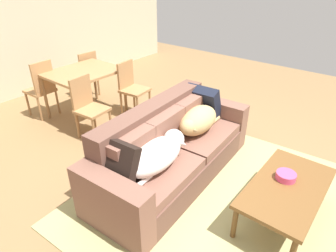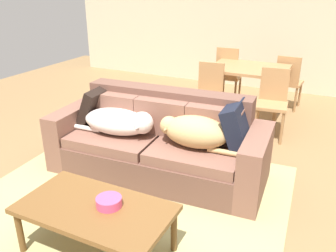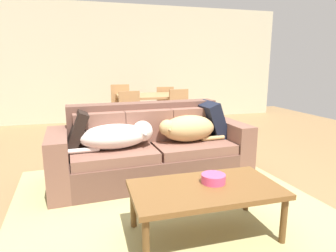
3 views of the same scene
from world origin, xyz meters
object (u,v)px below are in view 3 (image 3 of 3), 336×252
throw_pillow_by_right_arm (211,120)px  coffee_table (205,192)px  dining_chair_far_right (164,105)px  couch (150,150)px  dining_chair_far_left (120,106)px  bowl_on_coffee_table (213,179)px  dog_on_right_cushion (187,128)px  dining_chair_near_left (131,116)px  dining_chair_near_right (181,112)px  throw_pillow_by_left_arm (76,130)px  dining_table (147,99)px  dog_on_left_cushion (118,136)px

throw_pillow_by_right_arm → coffee_table: 1.59m
coffee_table → dining_chair_far_right: size_ratio=1.31×
throw_pillow_by_right_arm → dining_chair_far_right: throw_pillow_by_right_arm is taller
couch → dining_chair_far_left: dining_chair_far_left is taller
coffee_table → bowl_on_coffee_table: (0.09, 0.06, 0.08)m
dining_chair_far_right → dog_on_right_cushion: bearing=84.3°
coffee_table → dining_chair_far_left: dining_chair_far_left is taller
dining_chair_near_left → dining_chair_near_right: size_ratio=0.99×
dog_on_right_cushion → dining_chair_near_left: size_ratio=0.91×
throw_pillow_by_left_arm → dining_table: 2.45m
couch → dining_chair_near_right: dining_chair_near_right is taller
throw_pillow_by_left_arm → dining_chair_near_right: dining_chair_near_right is taller
dog_on_left_cushion → throw_pillow_by_right_arm: size_ratio=2.03×
dog_on_left_cushion → dining_chair_near_left: bearing=73.1°
throw_pillow_by_left_arm → bowl_on_coffee_table: (1.06, -1.26, -0.18)m
dog_on_right_cushion → throw_pillow_by_right_arm: (0.39, 0.18, 0.05)m
dining_chair_far_left → bowl_on_coffee_table: bearing=91.6°
dog_on_right_cushion → dining_chair_near_right: bearing=70.6°
coffee_table → dog_on_left_cushion: bearing=114.7°
dining_chair_far_right → coffee_table: bearing=83.3°
couch → dog_on_left_cushion: bearing=-163.5°
couch → bowl_on_coffee_table: bearing=-82.8°
dog_on_right_cushion → bowl_on_coffee_table: dog_on_right_cushion is taller
dining_chair_near_left → dining_chair_far_left: size_ratio=0.95×
couch → dining_chair_near_right: size_ratio=2.56×
couch → dining_chair_far_left: size_ratio=2.45×
dog_on_left_cushion → dining_chair_far_left: (0.33, 2.77, -0.06)m
dining_chair_near_left → dog_on_left_cushion: bearing=-109.1°
dining_table → dining_chair_far_right: size_ratio=1.26×
dog_on_right_cushion → dining_chair_far_left: 2.75m
throw_pillow_by_left_arm → bowl_on_coffee_table: size_ratio=2.26×
throw_pillow_by_right_arm → bowl_on_coffee_table: throw_pillow_by_right_arm is taller
dog_on_right_cushion → throw_pillow_by_left_arm: (-1.26, 0.08, 0.04)m
bowl_on_coffee_table → dining_table: size_ratio=0.17×
bowl_on_coffee_table → dining_chair_far_left: (-0.30, 3.89, 0.07)m
coffee_table → dining_table: dining_table is taller
dog_on_right_cushion → bowl_on_coffee_table: bearing=-102.7°
dining_chair_far_left → dining_chair_far_right: (0.97, 0.11, -0.03)m
dining_chair_near_right → dining_chair_far_right: (0.02, 1.22, -0.03)m
dog_on_right_cushion → coffee_table: 1.29m
coffee_table → dining_chair_far_left: 3.96m
couch → throw_pillow_by_left_arm: couch is taller
coffee_table → dog_on_right_cushion: bearing=77.2°
couch → dining_chair_near_right: bearing=56.3°
dog_on_left_cushion → bowl_on_coffee_table: size_ratio=4.81×
dining_chair_far_left → dining_chair_far_right: bearing=-176.2°
coffee_table → throw_pillow_by_left_arm: bearing=126.5°
bowl_on_coffee_table → dining_chair_far_left: 3.90m
dining_chair_near_left → dining_chair_far_left: dining_chair_far_left is taller
dog_on_left_cushion → throw_pillow_by_right_arm: throw_pillow_by_right_arm is taller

